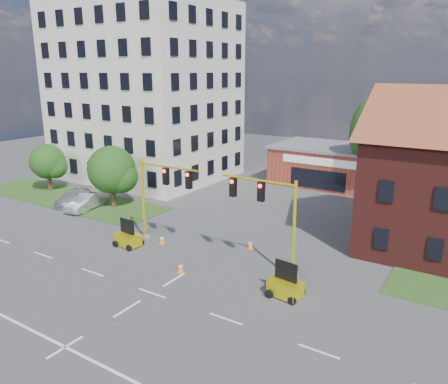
% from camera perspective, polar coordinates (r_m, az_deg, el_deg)
% --- Properties ---
extents(ground, '(120.00, 120.00, 0.00)m').
position_cam_1_polar(ground, '(26.02, -9.35, -12.91)').
color(ground, '#47474A').
rests_on(ground, ground).
extents(grass_verge_nw, '(22.00, 6.00, 0.08)m').
position_cam_1_polar(grass_verge_nw, '(46.21, -19.75, -0.76)').
color(grass_verge_nw, '#2A4D1C').
rests_on(grass_verge_nw, ground).
extents(lane_markings, '(60.00, 36.00, 0.01)m').
position_cam_1_polar(lane_markings, '(24.19, -14.24, -15.57)').
color(lane_markings, white).
rests_on(lane_markings, ground).
extents(office_block, '(18.40, 15.40, 20.60)m').
position_cam_1_polar(office_block, '(52.61, -10.37, 13.16)').
color(office_block, beige).
rests_on(office_block, ground).
extents(brick_shop, '(12.40, 8.40, 4.30)m').
position_cam_1_polar(brick_shop, '(50.34, 13.80, 3.50)').
color(brick_shop, maroon).
rests_on(brick_shop, ground).
extents(tree_large, '(7.81, 7.44, 10.49)m').
position_cam_1_polar(tree_large, '(45.11, 21.26, 7.11)').
color(tree_large, '#392114').
rests_on(tree_large, ground).
extents(tree_nw_front, '(4.60, 4.38, 5.77)m').
position_cam_1_polar(tree_nw_front, '(41.12, -14.17, 2.61)').
color(tree_nw_front, '#392114').
rests_on(tree_nw_front, ground).
extents(tree_nw_rear, '(3.82, 3.64, 4.97)m').
position_cam_1_polar(tree_nw_rear, '(49.15, -21.84, 3.55)').
color(tree_nw_rear, '#392114').
rests_on(tree_nw_rear, ground).
extents(signal_mast_west, '(5.30, 0.60, 6.20)m').
position_cam_1_polar(signal_mast_west, '(31.43, -8.36, -0.09)').
color(signal_mast_west, gray).
rests_on(signal_mast_west, ground).
extents(signal_mast_east, '(5.30, 0.60, 6.20)m').
position_cam_1_polar(signal_mast_east, '(26.76, 5.96, -2.80)').
color(signal_mast_east, gray).
rests_on(signal_mast_east, ground).
extents(trailer_west, '(1.83, 1.30, 1.99)m').
position_cam_1_polar(trailer_west, '(32.46, -12.43, -5.92)').
color(trailer_west, yellow).
rests_on(trailer_west, ground).
extents(trailer_east, '(1.93, 1.42, 2.04)m').
position_cam_1_polar(trailer_east, '(25.29, 8.04, -12.11)').
color(trailer_east, yellow).
rests_on(trailer_east, ground).
extents(cone_a, '(0.40, 0.40, 0.70)m').
position_cam_1_polar(cone_a, '(28.07, -5.69, -9.78)').
color(cone_a, orange).
rests_on(cone_a, ground).
extents(cone_b, '(0.40, 0.40, 0.70)m').
position_cam_1_polar(cone_b, '(32.63, -8.09, -6.12)').
color(cone_b, orange).
rests_on(cone_b, ground).
extents(cone_c, '(0.40, 0.40, 0.70)m').
position_cam_1_polar(cone_c, '(27.79, 7.41, -10.10)').
color(cone_c, orange).
rests_on(cone_c, ground).
extents(cone_d, '(0.40, 0.40, 0.70)m').
position_cam_1_polar(cone_d, '(31.51, 3.44, -6.80)').
color(cone_d, orange).
rests_on(cone_d, ground).
extents(pickup_white, '(6.03, 4.44, 1.52)m').
position_cam_1_polar(pickup_white, '(34.76, 20.97, -4.92)').
color(pickup_white, silver).
rests_on(pickup_white, ground).
extents(sedan_silver_front, '(2.35, 4.62, 1.45)m').
position_cam_1_polar(sedan_silver_front, '(41.86, -17.51, -1.23)').
color(sedan_silver_front, '#A7AAAE').
rests_on(sedan_silver_front, ground).
extents(sedan_silver_rear, '(3.27, 4.89, 1.32)m').
position_cam_1_polar(sedan_silver_rear, '(44.00, -19.14, -0.66)').
color(sedan_silver_rear, '#A7AAAE').
rests_on(sedan_silver_rear, ground).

